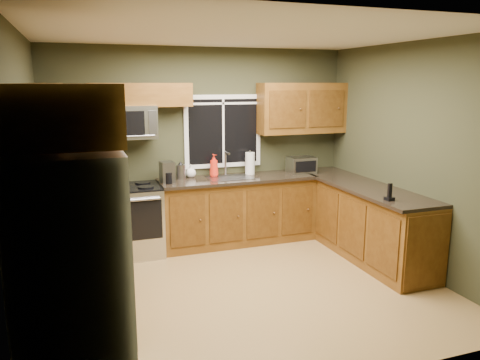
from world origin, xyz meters
TOP-DOWN VIEW (x-y plane):
  - floor at (0.00, 0.00)m, footprint 4.20×4.20m
  - ceiling at (0.00, 0.00)m, footprint 4.20×4.20m
  - back_wall at (0.00, 1.80)m, footprint 4.20×0.00m
  - front_wall at (0.00, -1.80)m, footprint 4.20×0.00m
  - left_wall at (-2.10, 0.00)m, footprint 0.00×3.60m
  - right_wall at (2.10, 0.00)m, footprint 0.00×3.60m
  - window at (0.30, 1.78)m, footprint 1.12×0.03m
  - base_cabinets_left at (-1.80, 0.48)m, footprint 0.60×2.65m
  - countertop_left at (-1.78, 0.48)m, footprint 0.65×2.65m
  - base_cabinets_back at (0.42, 1.50)m, footprint 2.17×0.60m
  - countertop_back at (0.42, 1.48)m, footprint 2.17×0.65m
  - base_cabinets_peninsula at (1.80, 0.54)m, footprint 0.60×2.52m
  - countertop_peninsula at (1.78, 0.55)m, footprint 0.65×2.50m
  - upper_cabinets_left at (-1.94, 0.48)m, footprint 0.33×2.65m
  - upper_cabinets_back_left at (-0.85, 1.64)m, footprint 1.30×0.33m
  - upper_cabinets_back_right at (1.45, 1.64)m, footprint 1.30×0.33m
  - upper_cabinet_over_fridge at (-1.74, -1.30)m, footprint 0.72×0.90m
  - refrigerator at (-1.74, -1.30)m, footprint 0.74×0.90m
  - range at (-1.05, 1.47)m, footprint 0.76×0.69m
  - microwave at (-1.05, 1.61)m, footprint 0.76×0.41m
  - sink at (0.30, 1.49)m, footprint 0.60×0.42m
  - toaster_oven at (1.39, 1.47)m, footprint 0.38×0.29m
  - coffee_maker at (-0.57, 1.45)m, footprint 0.18×0.24m
  - kettle at (-0.35, 1.63)m, footprint 0.18×0.18m
  - paper_towel_roll at (0.65, 1.63)m, footprint 0.16×0.16m
  - soap_bottle_a at (0.12, 1.64)m, footprint 0.16×0.16m
  - soap_bottle_c at (-0.20, 1.70)m, footprint 0.15×0.15m
  - cordless_phone at (1.58, -0.30)m, footprint 0.09×0.09m

SIDE VIEW (x-z plane):
  - floor at x=0.00m, z-range 0.00..0.00m
  - base_cabinets_peninsula at x=1.80m, z-range 0.00..0.90m
  - base_cabinets_left at x=-1.80m, z-range 0.00..0.90m
  - base_cabinets_back at x=0.42m, z-range 0.00..0.90m
  - range at x=-1.05m, z-range 0.00..0.94m
  - refrigerator at x=-1.74m, z-range 0.00..1.80m
  - countertop_left at x=-1.78m, z-range 0.90..0.94m
  - countertop_back at x=0.42m, z-range 0.90..0.94m
  - countertop_peninsula at x=1.78m, z-range 0.90..0.94m
  - sink at x=0.30m, z-range 0.77..1.13m
  - cordless_phone at x=1.58m, z-range 0.90..1.09m
  - soap_bottle_c at x=-0.20m, z-range 0.94..1.12m
  - kettle at x=-0.35m, z-range 0.93..1.17m
  - toaster_oven at x=1.39m, z-range 0.94..1.17m
  - coffee_maker at x=-0.57m, z-range 0.93..1.21m
  - paper_towel_roll at x=0.65m, z-range 0.92..1.27m
  - soap_bottle_a at x=0.12m, z-range 0.94..1.25m
  - back_wall at x=0.00m, z-range -0.75..3.45m
  - front_wall at x=0.00m, z-range -0.75..3.45m
  - left_wall at x=-2.10m, z-range -0.45..3.15m
  - right_wall at x=2.10m, z-range -0.45..3.15m
  - window at x=0.30m, z-range 1.04..2.06m
  - microwave at x=-1.05m, z-range 1.52..1.94m
  - upper_cabinets_left at x=-1.94m, z-range 1.50..2.22m
  - upper_cabinets_back_right at x=1.45m, z-range 1.50..2.22m
  - upper_cabinet_over_fridge at x=-1.74m, z-range 1.84..2.22m
  - upper_cabinets_back_left at x=-0.85m, z-range 1.92..2.22m
  - ceiling at x=0.00m, z-range 2.70..2.70m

